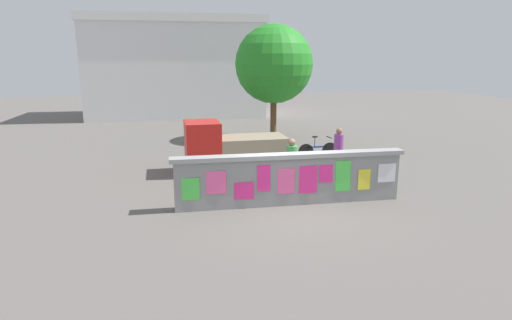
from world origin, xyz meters
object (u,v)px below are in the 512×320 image
auto_rickshaw_truck (230,147)px  person_walking (339,146)px  person_bystander (292,159)px  tree_roadside (274,64)px  bicycle_near (318,150)px  motorcycle (344,173)px

auto_rickshaw_truck → person_walking: auto_rickshaw_truck is taller
person_bystander → tree_roadside: 9.05m
person_walking → tree_roadside: size_ratio=0.29×
auto_rickshaw_truck → bicycle_near: bearing=18.6°
bicycle_near → tree_roadside: tree_roadside is taller
bicycle_near → person_bystander: size_ratio=1.05×
auto_rickshaw_truck → tree_roadside: (2.91, 5.95, 2.81)m
auto_rickshaw_truck → person_walking: bearing=-13.6°
auto_rickshaw_truck → person_bystander: auto_rickshaw_truck is taller
bicycle_near → person_bystander: 4.44m
bicycle_near → person_walking: size_ratio=1.05×
motorcycle → person_walking: bearing=75.3°
person_walking → tree_roadside: bearing=97.0°
auto_rickshaw_truck → bicycle_near: 3.97m
auto_rickshaw_truck → person_bystander: bearing=-58.3°
auto_rickshaw_truck → person_bystander: (1.60, -2.58, 0.09)m
bicycle_near → motorcycle: bearing=-96.2°
bicycle_near → tree_roadside: bearing=99.9°
auto_rickshaw_truck → motorcycle: 4.26m
motorcycle → tree_roadside: (-0.39, 8.61, 3.25)m
auto_rickshaw_truck → bicycle_near: auto_rickshaw_truck is taller
person_bystander → tree_roadside: tree_roadside is taller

